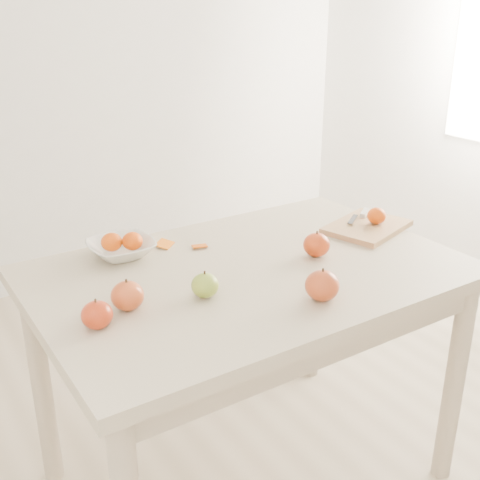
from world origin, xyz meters
TOP-DOWN VIEW (x-y plane):
  - ground at (0.00, 0.00)m, footprint 3.50×3.50m
  - table at (0.00, 0.00)m, footprint 1.20×0.80m
  - cutting_board at (0.50, 0.05)m, footprint 0.32×0.27m
  - board_tangerine at (0.53, 0.04)m, footprint 0.06×0.06m
  - fruit_bowl at (-0.27, 0.28)m, footprint 0.19×0.19m
  - bowl_tangerine_near at (-0.30, 0.29)m, footprint 0.06×0.06m
  - bowl_tangerine_far at (-0.24, 0.26)m, footprint 0.06×0.06m
  - orange_peel_a at (-0.13, 0.28)m, footprint 0.07×0.07m
  - orange_peel_b at (-0.04, 0.21)m, footprint 0.05×0.05m
  - paring_knife at (0.54, 0.12)m, footprint 0.16×0.09m
  - apple_green at (-0.19, -0.08)m, footprint 0.07×0.07m
  - apple_red_d at (-0.38, -0.04)m, footprint 0.08×0.08m
  - apple_red_b at (-0.48, -0.08)m, footprint 0.07×0.07m
  - apple_red_c at (0.05, -0.26)m, footprint 0.09×0.09m
  - apple_red_e at (0.22, -0.03)m, footprint 0.08×0.08m

SIDE VIEW (x-z plane):
  - ground at x=0.00m, z-range 0.00..0.00m
  - table at x=0.00m, z-range 0.28..1.03m
  - orange_peel_a at x=-0.13m, z-range 0.75..0.76m
  - orange_peel_b at x=-0.04m, z-range 0.75..0.76m
  - cutting_board at x=0.50m, z-range 0.75..0.77m
  - fruit_bowl at x=-0.27m, z-range 0.75..0.80m
  - paring_knife at x=0.54m, z-range 0.77..0.78m
  - apple_green at x=-0.19m, z-range 0.75..0.81m
  - apple_red_b at x=-0.48m, z-range 0.75..0.82m
  - apple_red_e at x=0.22m, z-range 0.75..0.82m
  - apple_red_d at x=-0.38m, z-range 0.75..0.82m
  - apple_red_c at x=0.05m, z-range 0.75..0.83m
  - board_tangerine at x=0.53m, z-range 0.77..0.82m
  - bowl_tangerine_far at x=-0.24m, z-range 0.77..0.82m
  - bowl_tangerine_near at x=-0.30m, z-range 0.77..0.82m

